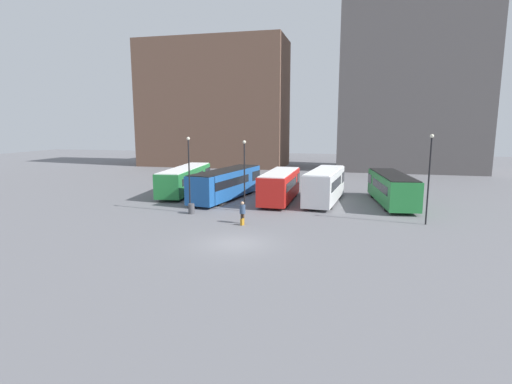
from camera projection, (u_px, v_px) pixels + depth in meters
name	position (u px, v px, depth m)	size (l,w,h in m)	color
ground_plane	(235.00, 244.00, 25.08)	(160.00, 160.00, 0.00)	slate
building_block_left	(214.00, 104.00, 71.35)	(25.89, 10.52, 21.89)	brown
building_block_right	(413.00, 55.00, 62.51)	(22.06, 11.65, 36.17)	#5B5656
bus_0	(186.00, 179.00, 43.59)	(3.68, 12.02, 2.78)	#237A38
bus_1	(227.00, 183.00, 40.10)	(4.42, 11.62, 2.94)	#1E56A3
bus_2	(280.00, 185.00, 38.63)	(2.65, 9.21, 2.92)	red
bus_3	(325.00, 185.00, 38.10)	(3.45, 9.65, 3.16)	silver
bus_4	(392.00, 188.00, 37.25)	(3.97, 10.65, 2.86)	#237A38
traveler	(242.00, 210.00, 30.00)	(0.54, 0.54, 1.69)	#4C3828
suitcase	(242.00, 222.00, 29.62)	(0.25, 0.36, 0.72)	#B27A1E
lamp_post_0	(189.00, 169.00, 33.30)	(0.28, 0.28, 6.38)	black
lamp_post_1	(429.00, 173.00, 29.22)	(0.28, 0.28, 6.71)	black
lamp_post_2	(244.00, 170.00, 33.91)	(0.28, 0.28, 6.07)	black
trash_bin	(191.00, 209.00, 33.39)	(0.52, 0.52, 0.85)	#47474C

